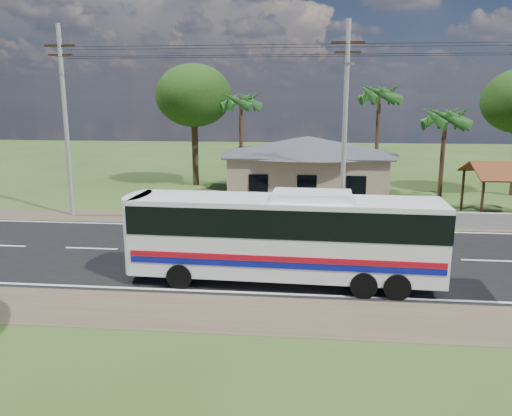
# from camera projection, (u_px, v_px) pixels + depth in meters

# --- Properties ---
(ground) EXTENTS (120.00, 120.00, 0.00)m
(ground) POSITION_uv_depth(u_px,v_px,m) (283.00, 255.00, 22.47)
(ground) COLOR #264117
(ground) RESTS_ON ground
(road) EXTENTS (120.00, 16.00, 0.03)m
(road) POSITION_uv_depth(u_px,v_px,m) (283.00, 255.00, 22.46)
(road) COLOR black
(road) RESTS_ON ground
(house) EXTENTS (12.40, 10.00, 5.00)m
(house) POSITION_uv_depth(u_px,v_px,m) (307.00, 162.00, 34.44)
(house) COLOR tan
(house) RESTS_ON ground
(utility_poles) EXTENTS (32.80, 2.22, 11.00)m
(utility_poles) POSITION_uv_depth(u_px,v_px,m) (339.00, 120.00, 27.28)
(utility_poles) COLOR #9E9E99
(utility_poles) RESTS_ON ground
(palm_near) EXTENTS (2.80, 2.80, 6.70)m
(palm_near) POSITION_uv_depth(u_px,v_px,m) (445.00, 118.00, 31.00)
(palm_near) COLOR #47301E
(palm_near) RESTS_ON ground
(palm_mid) EXTENTS (2.80, 2.80, 8.20)m
(palm_mid) POSITION_uv_depth(u_px,v_px,m) (379.00, 95.00, 35.41)
(palm_mid) COLOR #47301E
(palm_mid) RESTS_ON ground
(palm_far) EXTENTS (2.80, 2.80, 7.70)m
(palm_far) POSITION_uv_depth(u_px,v_px,m) (241.00, 102.00, 36.99)
(palm_far) COLOR #47301E
(palm_far) RESTS_ON ground
(tree_behind_house) EXTENTS (6.00, 6.00, 9.61)m
(tree_behind_house) POSITION_uv_depth(u_px,v_px,m) (194.00, 96.00, 39.23)
(tree_behind_house) COLOR #47301E
(tree_behind_house) RESTS_ON ground
(coach_bus) EXTENTS (11.56, 2.82, 3.56)m
(coach_bus) POSITION_uv_depth(u_px,v_px,m) (286.00, 231.00, 18.60)
(coach_bus) COLOR white
(coach_bus) RESTS_ON ground
(motorcycle) EXTENTS (1.69, 0.78, 0.86)m
(motorcycle) POSITION_uv_depth(u_px,v_px,m) (423.00, 218.00, 27.59)
(motorcycle) COLOR black
(motorcycle) RESTS_ON ground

